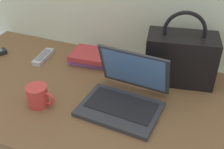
# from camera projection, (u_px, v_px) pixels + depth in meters

# --- Properties ---
(desk) EXTENTS (1.60, 0.76, 0.03)m
(desk) POSITION_uv_depth(u_px,v_px,m) (99.00, 98.00, 1.22)
(desk) COLOR brown
(desk) RESTS_ON ground
(laptop) EXTENTS (0.32, 0.30, 0.21)m
(laptop) POSITION_uv_depth(u_px,v_px,m) (125.00, 95.00, 1.13)
(laptop) COLOR #2D2D33
(laptop) RESTS_ON desk
(coffee_mug) EXTENTS (0.12, 0.09, 0.09)m
(coffee_mug) POSITION_uv_depth(u_px,v_px,m) (38.00, 96.00, 1.13)
(coffee_mug) COLOR red
(coffee_mug) RESTS_ON desk
(remote_control_near) EXTENTS (0.06, 0.16, 0.02)m
(remote_control_near) POSITION_uv_depth(u_px,v_px,m) (43.00, 57.00, 1.46)
(remote_control_near) COLOR #B7B7B7
(remote_control_near) RESTS_ON desk
(handbag) EXTENTS (0.32, 0.21, 0.33)m
(handbag) POSITION_uv_depth(u_px,v_px,m) (181.00, 57.00, 1.25)
(handbag) COLOR black
(handbag) RESTS_ON desk
(book_stack) EXTENTS (0.21, 0.17, 0.05)m
(book_stack) POSITION_uv_depth(u_px,v_px,m) (91.00, 57.00, 1.43)
(book_stack) COLOR #8C4C8C
(book_stack) RESTS_ON desk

